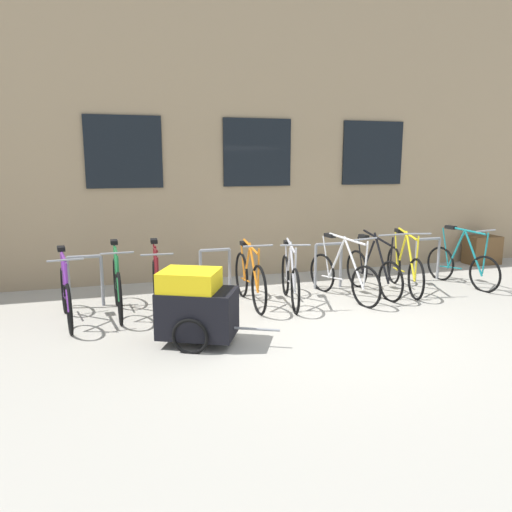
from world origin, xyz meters
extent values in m
plane|color=#B2ADA0|center=(0.00, 0.00, 0.00)|extent=(42.00, 42.00, 0.00)
cube|color=tan|center=(0.00, 6.59, 2.86)|extent=(28.00, 6.78, 5.71)
cube|color=black|center=(-2.40, 3.18, 2.34)|extent=(1.30, 0.04, 1.23)
cube|color=black|center=(0.00, 3.18, 2.34)|extent=(1.30, 0.04, 1.23)
cube|color=black|center=(2.40, 3.18, 2.34)|extent=(1.30, 0.04, 1.23)
cylinder|color=gray|center=(-3.34, 1.90, 0.39)|extent=(0.05, 0.05, 0.78)
cylinder|color=gray|center=(-2.86, 1.90, 0.39)|extent=(0.05, 0.05, 0.78)
cylinder|color=gray|center=(-3.10, 1.90, 0.78)|extent=(0.48, 0.05, 0.05)
cylinder|color=gray|center=(-1.34, 1.90, 0.39)|extent=(0.05, 0.05, 0.78)
cylinder|color=gray|center=(-0.86, 1.90, 0.39)|extent=(0.05, 0.05, 0.78)
cylinder|color=gray|center=(-1.10, 1.90, 0.78)|extent=(0.48, 0.05, 0.05)
cylinder|color=gray|center=(0.66, 1.90, 0.39)|extent=(0.05, 0.05, 0.78)
cylinder|color=gray|center=(1.14, 1.90, 0.39)|extent=(0.05, 0.05, 0.78)
cylinder|color=gray|center=(0.90, 1.90, 0.78)|extent=(0.48, 0.05, 0.05)
cylinder|color=gray|center=(2.66, 1.90, 0.39)|extent=(0.05, 0.05, 0.78)
cylinder|color=gray|center=(3.14, 1.90, 0.39)|extent=(0.05, 0.05, 0.78)
cylinder|color=gray|center=(2.90, 1.90, 0.78)|extent=(0.48, 0.05, 0.05)
torus|color=black|center=(-3.40, 1.74, 0.32)|extent=(0.13, 0.68, 0.68)
torus|color=black|center=(-3.26, 0.72, 0.32)|extent=(0.13, 0.68, 0.68)
cylinder|color=#722D99|center=(-3.30, 1.00, 0.60)|extent=(0.10, 0.49, 0.67)
cylinder|color=#722D99|center=(-3.35, 1.39, 0.61)|extent=(0.09, 0.37, 0.69)
cylinder|color=#722D99|center=(-3.32, 1.16, 0.93)|extent=(0.15, 0.80, 0.05)
cylinder|color=#722D99|center=(-3.37, 1.48, 0.30)|extent=(0.10, 0.51, 0.07)
cylinder|color=#722D99|center=(-3.39, 1.65, 0.63)|extent=(0.05, 0.20, 0.63)
cylinder|color=#722D99|center=(-3.26, 0.74, 0.62)|extent=(0.04, 0.08, 0.61)
cube|color=black|center=(-3.38, 1.56, 0.97)|extent=(0.13, 0.21, 0.06)
cylinder|color=gray|center=(-3.27, 0.77, 0.96)|extent=(0.44, 0.09, 0.03)
torus|color=black|center=(0.72, 1.74, 0.31)|extent=(0.19, 0.66, 0.66)
torus|color=black|center=(0.96, 0.68, 0.31)|extent=(0.19, 0.66, 0.66)
cylinder|color=silver|center=(0.90, 0.97, 0.64)|extent=(0.15, 0.52, 0.77)
cylinder|color=silver|center=(0.80, 1.39, 0.61)|extent=(0.12, 0.40, 0.70)
cylinder|color=silver|center=(0.86, 1.15, 0.98)|extent=(0.23, 0.85, 0.09)
cylinder|color=silver|center=(0.78, 1.48, 0.29)|extent=(0.14, 0.54, 0.07)
cylinder|color=silver|center=(0.74, 1.66, 0.63)|extent=(0.07, 0.20, 0.65)
cylinder|color=silver|center=(0.96, 0.70, 0.66)|extent=(0.04, 0.08, 0.70)
cube|color=black|center=(0.76, 1.57, 0.98)|extent=(0.14, 0.22, 0.06)
cylinder|color=gray|center=(0.95, 0.73, 1.04)|extent=(0.43, 0.12, 0.03)
torus|color=black|center=(0.05, 1.73, 0.32)|extent=(0.18, 0.68, 0.68)
torus|color=black|center=(-0.16, 0.72, 0.32)|extent=(0.18, 0.68, 0.68)
cylinder|color=#B7B7BC|center=(-0.10, 1.00, 0.62)|extent=(0.14, 0.49, 0.71)
cylinder|color=#B7B7BC|center=(-0.02, 1.39, 0.57)|extent=(0.11, 0.37, 0.61)
cylinder|color=#B7B7BC|center=(-0.07, 1.16, 0.92)|extent=(0.20, 0.80, 0.13)
cylinder|color=#B7B7BC|center=(0.00, 1.48, 0.30)|extent=(0.13, 0.51, 0.07)
cylinder|color=#B7B7BC|center=(0.03, 1.64, 0.59)|extent=(0.07, 0.20, 0.55)
cylinder|color=#B7B7BC|center=(-0.16, 0.75, 0.64)|extent=(0.04, 0.08, 0.64)
cube|color=black|center=(0.01, 1.56, 0.90)|extent=(0.14, 0.22, 0.06)
cylinder|color=gray|center=(-0.15, 0.77, 0.99)|extent=(0.44, 0.12, 0.03)
torus|color=black|center=(2.21, 1.92, 0.32)|extent=(0.20, 0.67, 0.68)
torus|color=black|center=(1.96, 0.86, 0.32)|extent=(0.20, 0.67, 0.68)
cylinder|color=yellow|center=(2.03, 1.15, 0.65)|extent=(0.16, 0.52, 0.77)
cylinder|color=yellow|center=(2.13, 1.57, 0.61)|extent=(0.13, 0.40, 0.69)
cylinder|color=yellow|center=(2.07, 1.33, 0.98)|extent=(0.24, 0.85, 0.11)
cylinder|color=yellow|center=(2.15, 1.66, 0.30)|extent=(0.15, 0.54, 0.07)
cylinder|color=yellow|center=(2.19, 1.84, 0.64)|extent=(0.07, 0.20, 0.63)
cylinder|color=yellow|center=(1.97, 0.88, 0.67)|extent=(0.05, 0.08, 0.70)
cube|color=black|center=(2.17, 1.75, 0.98)|extent=(0.14, 0.22, 0.06)
cylinder|color=gray|center=(1.97, 0.91, 1.05)|extent=(0.43, 0.13, 0.03)
torus|color=black|center=(3.17, 1.87, 0.30)|extent=(0.15, 0.64, 0.64)
torus|color=black|center=(3.34, 0.91, 0.30)|extent=(0.15, 0.64, 0.64)
cylinder|color=teal|center=(3.29, 1.18, 0.63)|extent=(0.11, 0.47, 0.77)
cylinder|color=teal|center=(3.23, 1.54, 0.62)|extent=(0.09, 0.34, 0.73)
cylinder|color=teal|center=(3.27, 1.33, 0.99)|extent=(0.16, 0.74, 0.07)
cylinder|color=teal|center=(3.21, 1.63, 0.28)|extent=(0.10, 0.49, 0.07)
cylinder|color=teal|center=(3.19, 1.79, 0.64)|extent=(0.06, 0.20, 0.68)
cylinder|color=teal|center=(3.33, 0.94, 0.65)|extent=(0.04, 0.08, 0.71)
cube|color=black|center=(3.20, 1.70, 1.01)|extent=(0.13, 0.21, 0.06)
cylinder|color=gray|center=(3.33, 0.96, 1.04)|extent=(0.44, 0.10, 0.03)
torus|color=black|center=(-0.67, 1.85, 0.35)|extent=(0.05, 0.74, 0.74)
torus|color=black|center=(-0.68, 0.84, 0.35)|extent=(0.05, 0.74, 0.74)
cylinder|color=orange|center=(-0.68, 1.12, 0.63)|extent=(0.04, 0.49, 0.68)
cylinder|color=orange|center=(-0.68, 1.51, 0.58)|extent=(0.04, 0.36, 0.59)
cylinder|color=orange|center=(-0.68, 1.28, 0.91)|extent=(0.04, 0.79, 0.13)
cylinder|color=orange|center=(-0.67, 1.60, 0.32)|extent=(0.03, 0.51, 0.08)
cylinder|color=orange|center=(-0.67, 1.76, 0.61)|extent=(0.03, 0.20, 0.53)
cylinder|color=orange|center=(-0.68, 0.86, 0.66)|extent=(0.03, 0.08, 0.61)
cube|color=black|center=(-0.67, 1.67, 0.90)|extent=(0.10, 0.20, 0.06)
cylinder|color=gray|center=(-0.68, 0.89, 0.99)|extent=(0.44, 0.03, 0.03)
torus|color=black|center=(1.44, 1.87, 0.31)|extent=(0.08, 0.67, 0.67)
torus|color=black|center=(1.50, 0.86, 0.31)|extent=(0.08, 0.67, 0.67)
cylinder|color=black|center=(1.48, 1.14, 0.64)|extent=(0.06, 0.49, 0.78)
cylinder|color=black|center=(1.46, 1.52, 0.58)|extent=(0.06, 0.36, 0.64)
cylinder|color=black|center=(1.47, 1.30, 0.95)|extent=(0.08, 0.79, 0.17)
cylinder|color=black|center=(1.45, 1.61, 0.29)|extent=(0.05, 0.51, 0.07)
cylinder|color=black|center=(1.44, 1.78, 0.60)|extent=(0.04, 0.20, 0.58)
cylinder|color=black|center=(1.49, 0.88, 0.67)|extent=(0.03, 0.08, 0.71)
cube|color=black|center=(1.45, 1.69, 0.92)|extent=(0.11, 0.21, 0.06)
cylinder|color=gray|center=(1.49, 0.91, 1.05)|extent=(0.44, 0.05, 0.03)
torus|color=black|center=(-2.07, 1.82, 0.33)|extent=(0.07, 0.71, 0.71)
torus|color=black|center=(-2.11, 0.86, 0.33)|extent=(0.07, 0.71, 0.71)
cylinder|color=maroon|center=(-2.10, 1.12, 0.60)|extent=(0.05, 0.46, 0.64)
cylinder|color=maroon|center=(-2.09, 1.49, 0.63)|extent=(0.05, 0.33, 0.71)
cylinder|color=maroon|center=(-2.10, 1.27, 0.94)|extent=(0.06, 0.73, 0.11)
cylinder|color=maroon|center=(-2.08, 1.58, 0.31)|extent=(0.04, 0.48, 0.07)
cylinder|color=maroon|center=(-2.08, 1.73, 0.66)|extent=(0.03, 0.20, 0.65)
cylinder|color=maroon|center=(-2.11, 0.89, 0.62)|extent=(0.03, 0.08, 0.58)
cube|color=black|center=(-2.08, 1.64, 1.01)|extent=(0.11, 0.20, 0.06)
cylinder|color=gray|center=(-2.11, 0.91, 0.94)|extent=(0.44, 0.04, 0.03)
torus|color=black|center=(-2.66, 1.92, 0.35)|extent=(0.06, 0.74, 0.74)
torus|color=black|center=(-2.63, 0.94, 0.35)|extent=(0.06, 0.74, 0.74)
cylinder|color=#1E7238|center=(-2.64, 1.21, 0.62)|extent=(0.05, 0.47, 0.66)
cylinder|color=#1E7238|center=(-2.65, 1.58, 0.64)|extent=(0.05, 0.34, 0.69)
cylinder|color=#1E7238|center=(-2.64, 1.36, 0.96)|extent=(0.06, 0.75, 0.07)
cylinder|color=#1E7238|center=(-2.65, 1.67, 0.32)|extent=(0.04, 0.49, 0.08)
cylinder|color=#1E7238|center=(-2.66, 1.83, 0.66)|extent=(0.03, 0.20, 0.63)
cylinder|color=#1E7238|center=(-2.63, 0.96, 0.65)|extent=(0.03, 0.08, 0.59)
cube|color=black|center=(-2.65, 1.74, 1.00)|extent=(0.11, 0.20, 0.06)
cylinder|color=gray|center=(-2.63, 0.99, 0.97)|extent=(0.44, 0.04, 0.03)
cube|color=black|center=(-1.74, -0.11, 0.39)|extent=(1.07, 0.94, 0.56)
cube|color=yellow|center=(-1.82, -0.07, 0.79)|extent=(0.86, 0.81, 0.24)
torus|color=black|center=(-1.60, 0.19, 0.20)|extent=(0.41, 0.23, 0.44)
torus|color=black|center=(-1.89, -0.40, 0.20)|extent=(0.41, 0.23, 0.44)
cylinder|color=gray|center=(-1.09, -0.43, 0.22)|extent=(0.51, 0.27, 0.03)
cube|color=brown|center=(4.96, 2.85, 0.30)|extent=(0.70, 0.44, 0.60)
camera|label=1|loc=(-2.71, -5.81, 2.20)|focal=34.81mm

